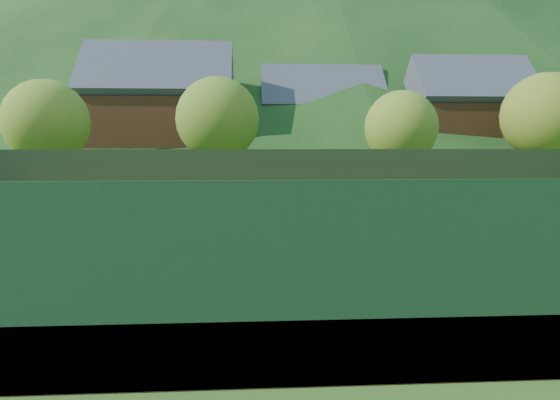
{
  "coord_description": "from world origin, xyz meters",
  "views": [
    {
      "loc": [
        -1.61,
        -18.82,
        3.56
      ],
      "look_at": [
        -0.44,
        0.0,
        1.3
      ],
      "focal_mm": 32.0,
      "sensor_mm": 36.0,
      "label": 1
    }
  ],
  "objects": [
    {
      "name": "tree_d",
      "position": [
        22.0,
        20.0,
        5.52
      ],
      "size": [
        6.8,
        6.8,
        8.93
      ],
      "color": "#3E2919",
      "rests_on": "ground"
    },
    {
      "name": "clay_court",
      "position": [
        0.0,
        0.0,
        0.01
      ],
      "size": [
        40.0,
        24.0,
        0.02
      ],
      "primitive_type": "cube",
      "color": "#BC4D1E",
      "rests_on": "ground"
    },
    {
      "name": "tennis_ball_0",
      "position": [
        -1.74,
        -1.71,
        0.05
      ],
      "size": [
        0.07,
        0.07,
        0.07
      ],
      "primitive_type": "sphere",
      "color": "yellow",
      "rests_on": "clay_court"
    },
    {
      "name": "tennis_ball_18",
      "position": [
        -4.73,
        -6.53,
        0.05
      ],
      "size": [
        0.07,
        0.07,
        0.07
      ],
      "primitive_type": "sphere",
      "color": "yellow",
      "rests_on": "clay_court"
    },
    {
      "name": "coach",
      "position": [
        -2.66,
        -3.14,
        0.82
      ],
      "size": [
        0.67,
        0.53,
        1.6
      ],
      "primitive_type": "imported",
      "rotation": [
        0.0,
        0.0,
        -0.28
      ],
      "color": "blue",
      "rests_on": "clay_court"
    },
    {
      "name": "court_lines",
      "position": [
        0.0,
        0.0,
        0.02
      ],
      "size": [
        23.83,
        11.03,
        0.0
      ],
      "color": "white",
      "rests_on": "clay_court"
    },
    {
      "name": "tree_a",
      "position": [
        -16.0,
        18.0,
        4.87
      ],
      "size": [
        6.0,
        6.0,
        7.88
      ],
      "color": "#41281A",
      "rests_on": "ground"
    },
    {
      "name": "tennis_ball_10",
      "position": [
        0.21,
        -7.55,
        0.05
      ],
      "size": [
        0.07,
        0.07,
        0.07
      ],
      "primitive_type": "sphere",
      "color": "yellow",
      "rests_on": "clay_court"
    },
    {
      "name": "tennis_ball_6",
      "position": [
        2.36,
        -4.01,
        0.05
      ],
      "size": [
        0.07,
        0.07,
        0.07
      ],
      "primitive_type": "sphere",
      "color": "yellow",
      "rests_on": "clay_court"
    },
    {
      "name": "tennis_ball_9",
      "position": [
        3.41,
        -2.31,
        0.05
      ],
      "size": [
        0.07,
        0.07,
        0.07
      ],
      "primitive_type": "sphere",
      "color": "yellow",
      "rests_on": "clay_court"
    },
    {
      "name": "tennis_ball_8",
      "position": [
        -6.63,
        -1.26,
        0.05
      ],
      "size": [
        0.07,
        0.07,
        0.07
      ],
      "primitive_type": "sphere",
      "color": "yellow",
      "rests_on": "clay_court"
    },
    {
      "name": "tennis_ball_14",
      "position": [
        1.95,
        -6.95,
        0.05
      ],
      "size": [
        0.07,
        0.07,
        0.07
      ],
      "primitive_type": "sphere",
      "color": "yellow",
      "rests_on": "clay_court"
    },
    {
      "name": "chalet_left",
      "position": [
        -10.0,
        30.0,
        5.65
      ],
      "size": [
        13.8,
        9.93,
        12.92
      ],
      "color": "beige",
      "rests_on": "ground"
    },
    {
      "name": "student_d",
      "position": [
        6.87,
        1.72,
        0.7
      ],
      "size": [
        0.95,
        0.64,
        1.36
      ],
      "primitive_type": "imported",
      "rotation": [
        0.0,
        0.0,
        2.98
      ],
      "color": "orange",
      "rests_on": "clay_court"
    },
    {
      "name": "tennis_ball_7",
      "position": [
        4.0,
        -4.46,
        0.05
      ],
      "size": [
        0.07,
        0.07,
        0.07
      ],
      "primitive_type": "sphere",
      "color": "yellow",
      "rests_on": "clay_court"
    },
    {
      "name": "chalet_mid",
      "position": [
        6.0,
        34.0,
        4.99
      ],
      "size": [
        12.65,
        8.82,
        11.45
      ],
      "color": "beige",
      "rests_on": "ground"
    },
    {
      "name": "tree_c",
      "position": [
        10.0,
        19.0,
        4.54
      ],
      "size": [
        5.6,
        5.6,
        7.35
      ],
      "color": "#3E2518",
      "rests_on": "ground"
    },
    {
      "name": "student_a",
      "position": [
        0.94,
        3.06,
        0.72
      ],
      "size": [
        0.75,
        0.62,
        1.41
      ],
      "primitive_type": "imported",
      "rotation": [
        0.0,
        0.0,
        3.28
      ],
      "color": "#F55815",
      "rests_on": "clay_court"
    },
    {
      "name": "student_c",
      "position": [
        6.38,
        3.1,
        0.72
      ],
      "size": [
        0.73,
        0.52,
        1.4
      ],
      "primitive_type": "imported",
      "rotation": [
        0.0,
        0.0,
        3.26
      ],
      "color": "#CC6C12",
      "rests_on": "clay_court"
    },
    {
      "name": "perimeter_fence",
      "position": [
        0.0,
        0.0,
        1.27
      ],
      "size": [
        40.4,
        24.24,
        3.0
      ],
      "color": "black",
      "rests_on": "clay_court"
    },
    {
      "name": "tennis_ball_11",
      "position": [
        1.73,
        -5.85,
        0.05
      ],
      "size": [
        0.07,
        0.07,
        0.07
      ],
      "primitive_type": "sphere",
      "color": "yellow",
      "rests_on": "clay_court"
    },
    {
      "name": "tennis_ball_1",
      "position": [
        -8.44,
        -1.54,
        0.05
      ],
      "size": [
        0.07,
        0.07,
        0.07
      ],
      "primitive_type": "sphere",
      "color": "yellow",
      "rests_on": "clay_court"
    },
    {
      "name": "tennis_ball_5",
      "position": [
        0.41,
        -3.75,
        0.05
      ],
      "size": [
        0.07,
        0.07,
        0.07
      ],
      "primitive_type": "sphere",
      "color": "yellow",
      "rests_on": "clay_court"
    },
    {
      "name": "tennis_ball_3",
      "position": [
        -0.65,
        -5.74,
        0.05
      ],
      "size": [
        0.07,
        0.07,
        0.07
      ],
      "primitive_type": "sphere",
      "color": "yellow",
      "rests_on": "clay_court"
    },
    {
      "name": "tennis_net",
      "position": [
        0.0,
        0.0,
        0.52
      ],
      "size": [
        0.1,
        12.07,
        1.1
      ],
      "color": "black",
      "rests_on": "clay_court"
    },
    {
      "name": "ground",
      "position": [
        0.0,
        0.0,
        0.0
      ],
      "size": [
        400.0,
        400.0,
        0.0
      ],
      "primitive_type": "plane",
      "color": "#2E541A",
      "rests_on": "ground"
    },
    {
      "name": "tennis_ball_17",
      "position": [
        -2.57,
        -4.27,
        0.05
      ],
      "size": [
        0.07,
        0.07,
        0.07
      ],
      "primitive_type": "sphere",
      "color": "yellow",
      "rests_on": "clay_court"
    },
    {
      "name": "tree_b",
      "position": [
        -4.0,
        20.0,
        5.19
      ],
      "size": [
        6.4,
        6.4,
        8.4
      ],
      "color": "#422B1A",
      "rests_on": "ground"
    },
    {
      "name": "tennis_ball_13",
      "position": [
        0.87,
        -2.72,
        0.05
      ],
      "size": [
        0.07,
        0.07,
        0.07
      ],
      "primitive_type": "sphere",
      "color": "yellow",
      "rests_on": "clay_court"
    },
    {
      "name": "chalet_right",
      "position": [
        20.0,
        30.0,
        5.26
      ],
      "size": [
        11.5,
        8.82,
        11.91
      ],
      "color": "beige",
      "rests_on": "ground"
    },
    {
      "name": "ball_hopper",
      "position": [
        -6.22,
        -4.24,
        0.77
      ],
      "size": [
        0.57,
        0.57,
        1.0
      ],
      "color": "black",
      "rests_on": "clay_court"
    },
    {
      "name": "tennis_ball_12",
      "position": [
        5.36,
        -7.6,
        0.05
      ],
      "size": [
        0.07,
        0.07,
        0.07
      ],
      "primitive_type": "sphere",
      "color": "yellow",
      "rests_on": "clay_court"
    },
    {
      "name": "tennis_ball_2",
      "position": [
        -5.67,
        -0.99,
        0.05
      ],
      "size": [
        0.07,
        0.07,
        0.07
      ],
      "primitive_type": "sphere",
      "color": "yellow",
      "rests_on": "clay_court"
    },
    {
      "name": "student_b",
      "position": [
        4.46,
        2.38,
        0.78
      ],
      "size": [
        0.97,
        0.64,
        1.53
      ],
      "primitive_type": "imported",
      "rotation": [
        0.0,
        0.0,
        3.46
      ],
      "color": "orange",
      "rests_on": "clay_court"
    },
    {
      "name": "tennis_ball_4",
      "position": [
        2.28,
        -5.49,
        0.05
      ],
      "size": [
        0.07,
        0.07,
        0.07
      ],
      "primitive_type": "sphere",
      "color": "yellow",
      "rests_on": "clay_court"
    },
    {
      "name": "mountain_far_right",
      "position": [
        90.0,
        150.0,
        47.5
      ],
      "size": [
        260.0,
        260.0,
        95.0
      ],
      "primitive_type": "cone",
      "color": "#173412",
      "rests_on": "ground"
    }
  ]
}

